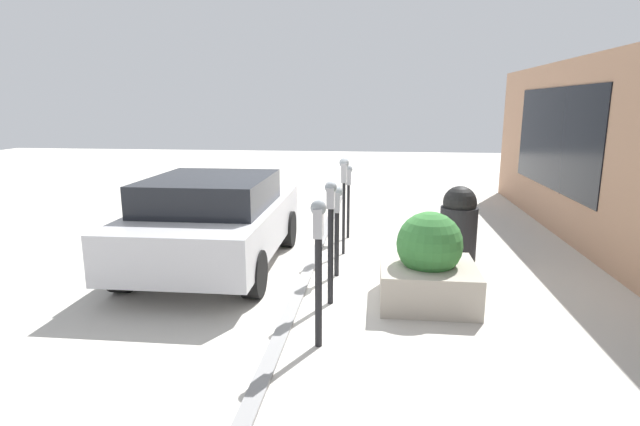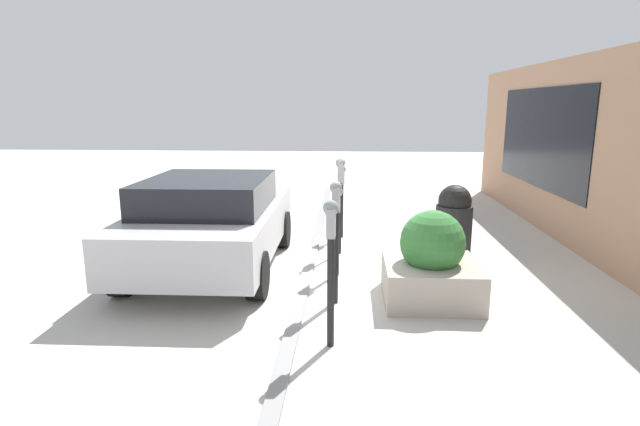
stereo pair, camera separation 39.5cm
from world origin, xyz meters
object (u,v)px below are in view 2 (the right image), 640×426
at_px(parking_meter_second, 336,223).
at_px(parking_meter_middle, 337,213).
at_px(parking_meter_nearest, 331,249).
at_px(parking_meter_fourth, 340,181).
at_px(parking_meter_farthest, 342,185).
at_px(parked_car_front, 212,221).
at_px(planter_box, 431,264).
at_px(trash_bin, 454,222).

height_order(parking_meter_second, parking_meter_middle, parking_meter_second).
xyz_separation_m(parking_meter_nearest, parking_meter_fourth, (3.33, -0.03, 0.19)).
distance_m(parking_meter_middle, parking_meter_farthest, 2.18).
height_order(parking_meter_nearest, parking_meter_fourth, parking_meter_fourth).
bearing_deg(parked_car_front, planter_box, -109.60).
distance_m(parking_meter_nearest, parking_meter_farthest, 4.39).
height_order(parking_meter_middle, parking_meter_farthest, parking_meter_farthest).
xyz_separation_m(parking_meter_nearest, planter_box, (1.35, -1.24, -0.58)).
distance_m(parking_meter_nearest, parking_meter_middle, 2.22).
bearing_deg(parking_meter_farthest, planter_box, -158.46).
xyz_separation_m(parked_car_front, trash_bin, (0.79, -3.80, -0.15)).
relative_size(parking_meter_second, parking_meter_fourth, 0.96).
bearing_deg(parking_meter_middle, parking_meter_farthest, -0.99).
bearing_deg(parking_meter_middle, parking_meter_nearest, 179.88).
bearing_deg(trash_bin, parking_meter_middle, 118.01).
relative_size(parking_meter_nearest, parked_car_front, 0.40).
height_order(parking_meter_middle, planter_box, parking_meter_middle).
bearing_deg(parking_meter_farthest, parking_meter_second, 179.50).
height_order(parking_meter_fourth, parked_car_front, parking_meter_fourth).
relative_size(parking_meter_farthest, planter_box, 1.15).
xyz_separation_m(parking_meter_fourth, parking_meter_farthest, (1.06, -0.01, -0.24)).
distance_m(parking_meter_second, trash_bin, 2.82).
xyz_separation_m(parking_meter_nearest, parking_meter_second, (1.16, -0.01, -0.01)).
bearing_deg(trash_bin, parking_meter_nearest, 149.58).
height_order(parking_meter_nearest, parking_meter_second, parking_meter_second).
relative_size(parking_meter_fourth, trash_bin, 1.34).
relative_size(parking_meter_farthest, parked_car_front, 0.35).
height_order(parking_meter_fourth, parking_meter_farthest, parking_meter_fourth).
height_order(parking_meter_farthest, planter_box, parking_meter_farthest).
height_order(parking_meter_fourth, trash_bin, parking_meter_fourth).
relative_size(parking_meter_nearest, parking_meter_fourth, 0.96).
bearing_deg(parking_meter_nearest, trash_bin, -30.42).
bearing_deg(parking_meter_nearest, parking_meter_second, -0.69).
height_order(parked_car_front, trash_bin, parked_car_front).
bearing_deg(parking_meter_farthest, parking_meter_nearest, 179.45).
relative_size(parking_meter_nearest, planter_box, 1.31).
relative_size(parking_meter_second, parking_meter_middle, 1.17).
distance_m(parking_meter_middle, parked_car_front, 1.93).
distance_m(parking_meter_middle, planter_box, 1.58).
xyz_separation_m(planter_box, parked_car_front, (1.09, 3.15, 0.27)).
distance_m(parked_car_front, trash_bin, 3.88).
bearing_deg(planter_box, parking_meter_second, 98.57).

